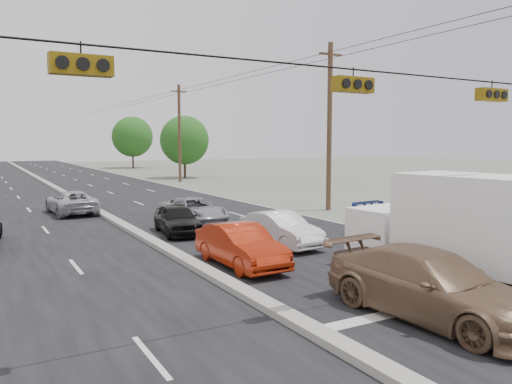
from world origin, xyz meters
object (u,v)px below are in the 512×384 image
Objects in this scene: box_truck at (459,228)px; queue_car_a at (177,219)px; tree_right_mid at (184,140)px; red_sedan at (241,246)px; oncoming_far at (71,203)px; utility_pole_right_b at (329,126)px; queue_car_d at (409,224)px; utility_pole_right_c at (179,133)px; tan_sedan at (431,286)px; queue_car_b at (281,230)px; tree_right_far at (132,137)px; queue_car_c at (194,211)px.

queue_car_a is at bearing 105.53° from box_truck.
tree_right_mid is 1.68× the size of red_sedan.
queue_car_a is 9.50m from oncoming_far.
utility_pole_right_b is 10.63m from queue_car_d.
utility_pole_right_b is at bearing 67.69° from queue_car_d.
utility_pole_right_c is 1.83× the size of tan_sedan.
tree_right_mid is at bearing 77.27° from queue_car_d.
red_sedan is 1.05× the size of queue_car_b.
tree_right_far is (3.50, 55.00, -0.15)m from utility_pole_right_b.
queue_car_b is (-10.67, -37.48, -3.67)m from tree_right_mid.
red_sedan is at bearing -102.73° from tree_right_far.
tree_right_mid is 1.41× the size of queue_car_d.
tree_right_far is (3.50, 30.00, -0.15)m from utility_pole_right_c.
red_sedan is (-4.62, 4.88, -0.95)m from box_truck.
queue_car_a is (-10.83, -28.01, -4.44)m from utility_pole_right_c.
tan_sedan is (-3.02, -1.66, -0.86)m from box_truck.
queue_car_a is at bearing 105.65° from oncoming_far.
tree_right_far is at bearing 74.51° from tan_sedan.
box_truck is 1.29× the size of queue_car_d.
tree_right_far is at bearing 83.35° from utility_pole_right_c.
utility_pole_right_c is 23.97m from oncoming_far.
tree_right_far is at bearing 87.71° from tree_right_mid.
tree_right_far reaches higher than oncoming_far.
queue_car_b is (2.66, -4.48, -0.00)m from queue_car_a.
oncoming_far is at bearing 99.59° from red_sedan.
queue_car_b is (2.93, 2.12, -0.03)m from red_sedan.
box_truck is at bearing -62.50° from queue_car_a.
queue_car_a reaches higher than oncoming_far.
tree_right_far reaches higher than queue_car_b.
tree_right_far is (1.00, 25.00, 0.62)m from tree_right_mid.
queue_car_d is at bearing -95.69° from tree_right_far.
red_sedan is at bearing -85.60° from queue_car_a.
utility_pole_right_b is 15.77m from oncoming_far.
utility_pole_right_b reaches higher than red_sedan.
tree_right_mid is 39.14m from queue_car_b.
queue_car_b is (-8.17, -7.48, -4.44)m from utility_pole_right_b.
queue_car_d is (-2.90, -9.24, -4.37)m from utility_pole_right_b.
box_truck is 1.65× the size of queue_car_a.
tree_right_mid is 35.78m from queue_car_a.
red_sedan is 1.08× the size of queue_car_a.
utility_pole_right_b is at bearing -93.64° from tree_right_far.
box_truck is (-9.98, -69.49, -3.31)m from tree_right_far.
utility_pole_right_b is 1.40× the size of tree_right_mid.
red_sedan is at bearing 96.97° from oncoming_far.
tree_right_far is 1.49× the size of tan_sedan.
queue_car_a is at bearing -131.21° from queue_car_c.
utility_pole_right_c is 2.46× the size of queue_car_b.
tan_sedan is at bearing -103.00° from utility_pole_right_c.
red_sedan is 9.36m from queue_car_c.
oncoming_far is (-4.40, 22.13, -0.13)m from tan_sedan.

